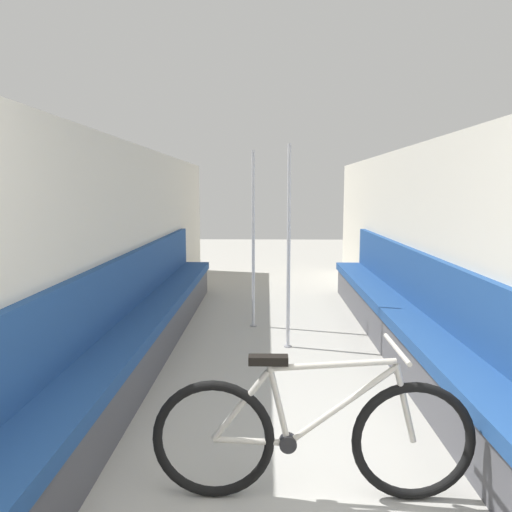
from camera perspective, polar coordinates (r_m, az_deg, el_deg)
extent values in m
cube|color=beige|center=(4.97, -14.95, 0.77)|extent=(0.10, 10.31, 2.06)
cube|color=beige|center=(5.02, 19.39, 0.66)|extent=(0.10, 10.31, 2.06)
cube|color=#4C4C51|center=(4.96, -12.02, -9.11)|extent=(0.36, 6.19, 0.38)
cube|color=navy|center=(4.90, -12.10, -6.45)|extent=(0.43, 6.19, 0.10)
cube|color=navy|center=(4.87, -14.24, -2.81)|extent=(0.07, 6.19, 0.53)
cube|color=#4C4C51|center=(5.00, 16.47, -9.11)|extent=(0.36, 6.19, 0.38)
cube|color=navy|center=(4.94, 16.57, -6.47)|extent=(0.43, 6.19, 0.10)
cube|color=navy|center=(4.93, 18.71, -2.87)|extent=(0.07, 6.19, 0.53)
torus|color=black|center=(2.75, -4.89, -20.14)|extent=(0.63, 0.05, 0.63)
torus|color=black|center=(2.84, 17.53, -19.55)|extent=(0.63, 0.05, 0.63)
cylinder|color=#B7B2A8|center=(2.74, -0.62, -20.39)|extent=(0.39, 0.03, 0.05)
cylinder|color=#B7B2A8|center=(2.66, -1.78, -16.72)|extent=(0.31, 0.03, 0.39)
cylinder|color=#B7B2A8|center=(2.65, 2.56, -16.32)|extent=(0.13, 0.03, 0.45)
cylinder|color=#B7B2A8|center=(2.68, 9.72, -16.50)|extent=(0.56, 0.03, 0.44)
cylinder|color=#B7B2A8|center=(2.60, 8.68, -12.19)|extent=(0.64, 0.03, 0.08)
cylinder|color=#B7B2A8|center=(2.74, 16.64, -15.82)|extent=(0.13, 0.03, 0.42)
cylinder|color=black|center=(2.75, 3.67, -20.54)|extent=(0.09, 0.06, 0.09)
cube|color=black|center=(2.57, 1.42, -11.79)|extent=(0.20, 0.07, 0.04)
cylinder|color=#B7B2A8|center=(2.63, 15.78, -10.16)|extent=(0.02, 0.46, 0.02)
cylinder|color=gray|center=(5.94, -0.31, -7.96)|extent=(0.08, 0.08, 0.01)
cylinder|color=silver|center=(5.75, -0.31, 1.82)|extent=(0.04, 0.04, 2.04)
cylinder|color=gray|center=(5.20, 3.65, -10.25)|extent=(0.08, 0.08, 0.01)
cylinder|color=silver|center=(4.99, 3.75, 0.92)|extent=(0.04, 0.04, 2.04)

